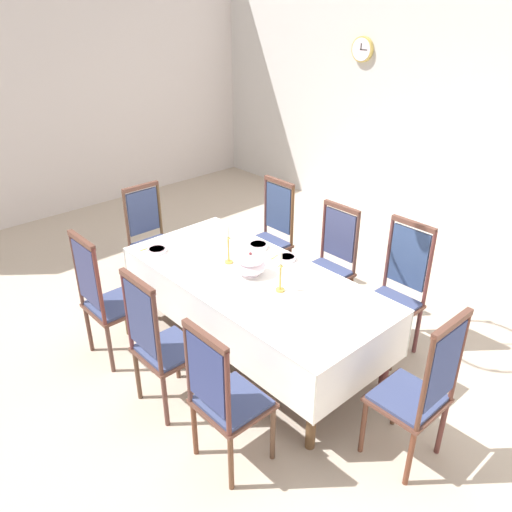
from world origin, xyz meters
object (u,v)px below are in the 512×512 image
Objects in this scene: bowl_near_left at (157,250)px; candlestick_east at (280,276)px; dining_table at (253,284)px; chair_head_east at (419,391)px; spoon_primary at (153,246)px; chair_south_a at (105,297)px; chair_north_b at (329,262)px; chair_north_a at (270,234)px; mounted_clock at (362,49)px; chair_head_west at (152,237)px; chair_north_c at (396,290)px; chair_south_b at (160,342)px; candlestick_west at (228,248)px; chair_south_c at (224,396)px; bowl_far_left at (258,245)px; bowl_near_right at (287,258)px; spoon_secondary at (280,254)px; soup_tureen at (250,264)px.

candlestick_east is at bearing 15.84° from bowl_near_left.
dining_table is 1.57m from chair_head_east.
spoon_primary reaches higher than dining_table.
chair_head_east is (2.35, 0.93, 0.00)m from chair_south_a.
chair_north_a is at bearing -0.15° from chair_north_b.
mounted_clock is at bearing -71.62° from chair_north_a.
chair_head_east reaches higher than chair_head_west.
chair_south_a reaches higher than chair_north_a.
chair_north_a is 1.54m from chair_north_c.
chair_south_b reaches higher than candlestick_west.
chair_north_a is at bearing 113.47° from chair_south_b.
chair_south_b is 1.22m from spoon_primary.
bowl_near_left is at bearing 62.91° from chair_head_west.
chair_south_c reaches higher than bowl_far_left.
chair_head_east is at bearing 31.18° from chair_south_b.
bowl_near_right is 0.12m from spoon_secondary.
dining_table is at bearing -46.94° from bowl_far_left.
chair_south_c is at bearing -61.03° from mounted_clock.
chair_north_b is (0.81, 1.86, -0.02)m from chair_south_a.
spoon_secondary is (-0.16, -0.49, 0.20)m from chair_north_b.
chair_head_east reaches higher than soup_tureen.
chair_north_c reaches higher than bowl_near_left.
chair_south_c is at bearing -50.64° from dining_table.
chair_head_east is at bearing 0.00° from soup_tureen.
chair_head_west reaches higher than soup_tureen.
chair_head_west is 0.67m from spoon_primary.
candlestick_west reaches higher than chair_head_west.
chair_south_c is 1.46m from candlestick_west.
spoon_secondary is (0.22, 0.05, -0.02)m from bowl_far_left.
chair_south_b is 3.45× the size of candlestick_east.
chair_south_b is at bearing -73.65° from bowl_far_left.
bowl_near_left is 0.12m from spoon_primary.
bowl_near_left is at bearing 101.10° from chair_south_a.
chair_head_west is 6.27× the size of bowl_far_left.
candlestick_east is at bearing 115.88° from chair_south_c.
chair_north_a is 1.28m from spoon_primary.
mounted_clock reaches higher than chair_north_b.
bowl_near_right is 0.34m from bowl_far_left.
soup_tureen is 0.81× the size of mounted_clock.
chair_north_a is 6.46× the size of spoon_secondary.
mounted_clock is (-0.54, 3.55, 1.39)m from spoon_primary.
chair_south_a is (-0.78, -0.93, -0.10)m from dining_table.
bowl_near_right is (-0.05, 1.34, 0.20)m from chair_south_b.
chair_south_a is at bearing -116.64° from candlestick_west.
chair_south_a is 6.68× the size of bowl_far_left.
chair_north_a reaches higher than spoon_primary.
chair_head_east is (0.81, -0.93, 0.00)m from chair_north_c.
chair_north_b is 3.16× the size of candlestick_west.
chair_north_a is 0.96× the size of chair_head_east.
chair_head_west is at bearing -162.53° from bowl_far_left.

